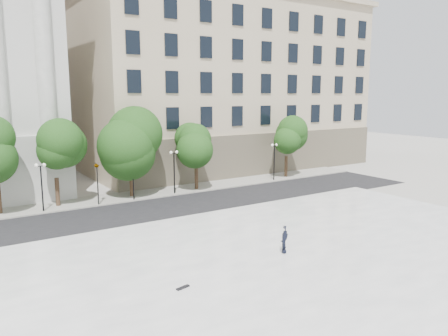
# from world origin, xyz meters

# --- Properties ---
(ground) EXTENTS (160.00, 160.00, 0.00)m
(ground) POSITION_xyz_m (0.00, 0.00, 0.00)
(ground) COLOR #B0ADA6
(ground) RESTS_ON ground
(plaza) EXTENTS (44.00, 22.00, 0.45)m
(plaza) POSITION_xyz_m (0.00, 3.00, 0.23)
(plaza) COLOR white
(plaza) RESTS_ON ground
(street) EXTENTS (60.00, 8.00, 0.02)m
(street) POSITION_xyz_m (0.00, 18.00, 0.01)
(street) COLOR black
(street) RESTS_ON ground
(far_sidewalk) EXTENTS (60.00, 4.00, 0.12)m
(far_sidewalk) POSITION_xyz_m (0.00, 24.00, 0.06)
(far_sidewalk) COLOR #99978D
(far_sidewalk) RESTS_ON ground
(building_east) EXTENTS (36.00, 26.15, 23.00)m
(building_east) POSITION_xyz_m (20.00, 38.91, 11.14)
(building_east) COLOR #BBAB8E
(building_east) RESTS_ON ground
(traffic_light_west) EXTENTS (0.63, 1.75, 4.19)m
(traffic_light_west) POSITION_xyz_m (-1.04, 22.30, 3.69)
(traffic_light_west) COLOR black
(traffic_light_west) RESTS_ON ground
(traffic_light_east) EXTENTS (0.47, 1.78, 4.21)m
(traffic_light_east) POSITION_xyz_m (2.17, 22.30, 3.71)
(traffic_light_east) COLOR black
(traffic_light_east) RESTS_ON ground
(person_lying) EXTENTS (1.52, 1.57, 0.44)m
(person_lying) POSITION_xyz_m (4.06, 3.95, 0.67)
(person_lying) COLOR black
(person_lying) RESTS_ON plaza
(skateboard) EXTENTS (0.73, 0.33, 0.07)m
(skateboard) POSITION_xyz_m (-2.97, 3.04, 0.49)
(skateboard) COLOR black
(skateboard) RESTS_ON plaza
(street_trees) EXTENTS (45.37, 4.64, 7.75)m
(street_trees) POSITION_xyz_m (-2.80, 23.64, 5.03)
(street_trees) COLOR #382619
(street_trees) RESTS_ON ground
(lamp_posts) EXTENTS (38.01, 0.28, 4.23)m
(lamp_posts) POSITION_xyz_m (0.39, 22.60, 2.86)
(lamp_posts) COLOR black
(lamp_posts) RESTS_ON ground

